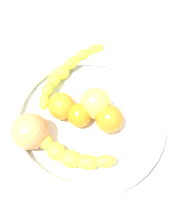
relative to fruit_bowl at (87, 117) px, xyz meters
The scene contains 9 objects.
kitchen_counter 3.96cm from the fruit_bowl, ahead, with size 120.00×120.00×3.00cm, color gray.
fruit_bowl is the anchor object (origin of this frame).
banana_draped_left 10.13cm from the fruit_bowl, 113.95° to the right, with size 19.40×11.29×4.09cm.
banana_draped_right 12.82cm from the fruit_bowl, 118.37° to the left, with size 14.83×20.40×5.04cm.
orange_front 6.39cm from the fruit_bowl, 168.37° to the left, with size 6.18×6.18×6.18cm, color orange.
orange_mid_left 2.81cm from the fruit_bowl, 156.41° to the right, with size 5.41×5.41×5.41cm, color orange.
orange_mid_right 5.74cm from the fruit_bowl, 16.92° to the right, with size 6.21×6.21×6.21cm, color orange.
apple_yellow 4.03cm from the fruit_bowl, 48.63° to the left, with size 7.15×7.15×7.15cm, color #D7BD51.
peach_blush 13.26cm from the fruit_bowl, 154.25° to the right, with size 7.80×7.80×7.80cm, color #F29C57.
Camera 1 is at (1.12, -23.29, 50.89)cm, focal length 35.43 mm.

